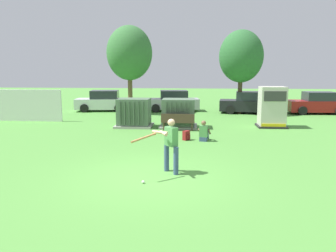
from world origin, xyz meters
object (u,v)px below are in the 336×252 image
object	(u,v)px
sports_ball	(143,182)
backpack	(186,136)
transformer_mid_west	(179,114)
park_bench	(178,121)
parked_car_left_of_center	(172,101)
parked_car_rightmost	(317,104)
batter	(170,143)
seated_spectator	(204,133)
parked_car_leftmost	(104,101)
generator_enclosure	(272,107)
parked_car_right_of_center	(249,103)
transformer_west	(134,113)

from	to	relation	value
sports_ball	backpack	xyz separation A→B (m)	(1.09, 6.09, 0.17)
transformer_mid_west	park_bench	size ratio (longest dim) A/B	1.15
parked_car_left_of_center	parked_car_rightmost	distance (m)	10.84
batter	seated_spectator	world-z (taller)	batter
backpack	parked_car_left_of_center	size ratio (longest dim) A/B	0.10
parked_car_leftmost	sports_ball	bearing A→B (deg)	-70.90
park_bench	parked_car_leftmost	distance (m)	10.24
generator_enclosure	parked_car_right_of_center	distance (m)	6.06
backpack	transformer_mid_west	bearing A→B (deg)	98.95
generator_enclosure	batter	xyz separation A→B (m)	(-5.14, -9.01, -0.16)
park_bench	parked_car_left_of_center	bearing A→B (deg)	95.84
transformer_west	seated_spectator	size ratio (longest dim) A/B	2.18
parked_car_left_of_center	parked_car_right_of_center	world-z (taller)	same
sports_ball	batter	bearing A→B (deg)	56.81
generator_enclosure	sports_ball	bearing A→B (deg)	-120.06
backpack	parked_car_leftmost	distance (m)	12.52
parked_car_left_of_center	parked_car_right_of_center	bearing A→B (deg)	-8.92
sports_ball	seated_spectator	xyz separation A→B (m)	(1.89, 6.02, 0.33)
sports_ball	parked_car_left_of_center	bearing A→B (deg)	91.05
batter	parked_car_left_of_center	distance (m)	15.99
seated_spectator	parked_car_leftmost	bearing A→B (deg)	125.87
transformer_mid_west	parked_car_rightmost	size ratio (longest dim) A/B	0.49
backpack	parked_car_rightmost	world-z (taller)	parked_car_rightmost
generator_enclosure	backpack	distance (m)	6.26
transformer_mid_west	seated_spectator	distance (m)	3.78
parked_car_rightmost	sports_ball	bearing A→B (deg)	-122.88
transformer_mid_west	batter	world-z (taller)	batter
sports_ball	parked_car_right_of_center	bearing A→B (deg)	71.20
backpack	transformer_west	bearing A→B (deg)	131.91
parked_car_right_of_center	seated_spectator	bearing A→B (deg)	-109.58
generator_enclosure	parked_car_leftmost	xyz separation A→B (m)	(-11.57, 6.50, -0.38)
sports_ball	parked_car_left_of_center	world-z (taller)	parked_car_left_of_center
park_bench	seated_spectator	size ratio (longest dim) A/B	1.89
transformer_mid_west	parked_car_rightmost	distance (m)	12.02
parked_car_leftmost	parked_car_rightmost	bearing A→B (deg)	-1.14
transformer_west	generator_enclosure	size ratio (longest dim) A/B	0.91
transformer_west	parked_car_rightmost	world-z (taller)	same
transformer_west	parked_car_leftmost	xyz separation A→B (m)	(-3.73, 7.04, -0.04)
sports_ball	backpack	bearing A→B (deg)	79.88
generator_enclosure	parked_car_right_of_center	bearing A→B (deg)	93.27
batter	parked_car_right_of_center	xyz separation A→B (m)	(4.79, 15.05, -0.22)
parked_car_leftmost	parked_car_left_of_center	xyz separation A→B (m)	(5.43, 0.45, 0.00)
transformer_west	backpack	world-z (taller)	transformer_west
batter	parked_car_right_of_center	size ratio (longest dim) A/B	0.40
parked_car_left_of_center	transformer_west	bearing A→B (deg)	-102.72
parked_car_leftmost	seated_spectator	bearing A→B (deg)	-54.13
sports_ball	parked_car_right_of_center	world-z (taller)	parked_car_right_of_center
seated_spectator	parked_car_rightmost	world-z (taller)	parked_car_rightmost
generator_enclosure	sports_ball	distance (m)	11.69
batter	parked_car_left_of_center	size ratio (longest dim) A/B	0.40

